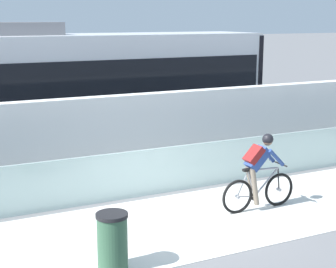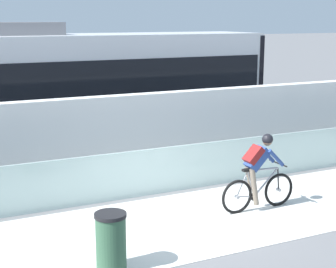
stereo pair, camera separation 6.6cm
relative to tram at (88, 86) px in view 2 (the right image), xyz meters
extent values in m
plane|color=slate|center=(-0.02, -6.85, -1.89)|extent=(200.00, 200.00, 0.00)
cube|color=silver|center=(-0.02, -6.85, -1.89)|extent=(32.00, 3.20, 0.01)
cube|color=#ADC6C1|center=(-0.02, -5.00, -1.36)|extent=(32.00, 0.05, 1.07)
cube|color=white|center=(-0.02, -3.20, -0.87)|extent=(32.00, 0.36, 2.05)
cube|color=#595654|center=(-0.02, -0.72, -1.89)|extent=(32.00, 0.08, 0.01)
cube|color=#595654|center=(-0.02, 0.72, -1.89)|extent=(32.00, 0.08, 0.01)
cube|color=silver|center=(0.02, 0.00, 0.01)|extent=(11.00, 2.50, 3.10)
cube|color=black|center=(0.02, 0.00, 0.36)|extent=(10.56, 2.54, 1.04)
cube|color=#4C4C51|center=(0.02, 0.00, -1.36)|extent=(10.78, 2.53, 0.28)
cube|color=slate|center=(-1.96, 0.00, 1.74)|extent=(2.40, 1.10, 0.36)
cube|color=#232326|center=(3.54, 0.00, -1.53)|extent=(1.40, 1.88, 0.20)
cylinder|color=black|center=(3.54, -0.72, -1.59)|extent=(0.60, 0.10, 0.60)
cylinder|color=black|center=(3.54, 0.72, -1.59)|extent=(0.60, 0.10, 0.60)
cube|color=black|center=(5.47, 0.00, 0.01)|extent=(0.16, 2.54, 2.94)
torus|color=black|center=(1.99, -6.85, -1.53)|extent=(0.72, 0.06, 0.72)
cylinder|color=#99999E|center=(1.99, -6.85, -1.53)|extent=(0.07, 0.10, 0.07)
torus|color=black|center=(0.94, -6.85, -1.53)|extent=(0.72, 0.06, 0.72)
cylinder|color=#99999E|center=(0.94, -6.85, -1.53)|extent=(0.07, 0.10, 0.07)
cylinder|color=#99999E|center=(1.65, -6.85, -1.32)|extent=(0.60, 0.04, 0.58)
cylinder|color=#99999E|center=(1.27, -6.85, -1.30)|extent=(0.22, 0.04, 0.59)
cylinder|color=#99999E|center=(1.56, -6.85, -1.03)|extent=(0.76, 0.04, 0.07)
cylinder|color=#99999E|center=(1.15, -6.85, -1.56)|extent=(0.43, 0.03, 0.09)
cylinder|color=#99999E|center=(1.06, -6.85, -1.27)|extent=(0.27, 0.02, 0.53)
cylinder|color=black|center=(1.96, -6.85, -1.29)|extent=(0.08, 0.03, 0.49)
cube|color=black|center=(1.18, -6.85, -0.99)|extent=(0.24, 0.10, 0.05)
cylinder|color=black|center=(1.94, -6.85, -0.94)|extent=(0.03, 0.58, 0.03)
cylinder|color=#262628|center=(1.36, -6.85, -1.59)|extent=(0.18, 0.02, 0.18)
cube|color=navy|center=(1.40, -6.85, -0.78)|extent=(0.50, 0.28, 0.51)
cube|color=maroon|center=(1.31, -6.85, -0.69)|extent=(0.38, 0.30, 0.38)
sphere|color=#997051|center=(1.64, -6.85, -0.43)|extent=(0.20, 0.20, 0.20)
sphere|color=black|center=(1.64, -6.85, -0.40)|extent=(0.23, 0.23, 0.23)
cylinder|color=navy|center=(1.76, -7.01, -0.77)|extent=(0.41, 0.08, 0.41)
cylinder|color=navy|center=(1.76, -6.69, -0.77)|extent=(0.41, 0.08, 0.41)
cylinder|color=#726656|center=(1.29, -6.94, -1.35)|extent=(0.25, 0.11, 0.79)
cylinder|color=#726656|center=(1.29, -6.76, -1.21)|extent=(0.25, 0.11, 0.52)
cylinder|color=#33593F|center=(-2.24, -8.10, -1.44)|extent=(0.48, 0.48, 0.90)
cylinder|color=black|center=(-2.24, -8.10, -0.96)|extent=(0.51, 0.51, 0.06)
camera|label=1|loc=(-4.90, -15.49, 2.04)|focal=56.89mm
camera|label=2|loc=(-4.84, -15.52, 2.04)|focal=56.89mm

